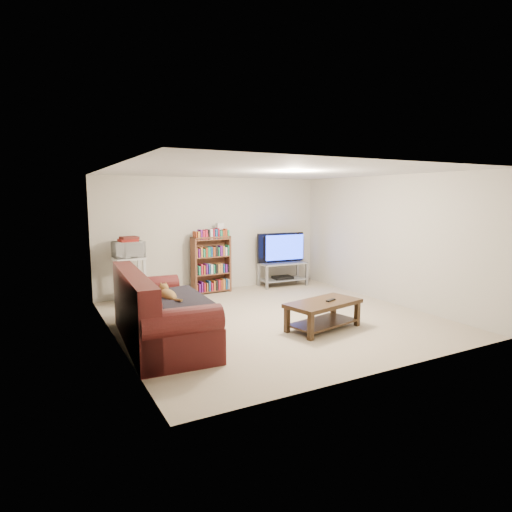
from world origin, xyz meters
TOP-DOWN VIEW (x-y plane):
  - floor at (0.00, 0.00)m, footprint 5.00×5.00m
  - ceiling at (0.00, 0.00)m, footprint 5.00×5.00m
  - wall_back at (0.00, 2.50)m, footprint 5.00×0.00m
  - wall_front at (0.00, -2.50)m, footprint 5.00×0.00m
  - wall_left at (-2.50, 0.00)m, footprint 0.00×5.00m
  - wall_right at (2.50, 0.00)m, footprint 0.00×5.00m
  - sofa at (-2.02, -0.27)m, footprint 1.15×2.40m
  - blanket at (-1.84, -0.44)m, footprint 0.93×1.19m
  - cat at (-1.83, -0.23)m, footprint 0.29×0.65m
  - coffee_table at (0.38, -0.87)m, footprint 1.28×0.83m
  - remote at (0.50, -0.90)m, footprint 0.20×0.12m
  - tv_stand at (1.50, 2.13)m, footprint 1.09×0.54m
  - television at (1.50, 2.13)m, footprint 1.15×0.22m
  - dvd_player at (1.50, 2.13)m, footprint 0.44×0.32m
  - bookshelf at (-0.18, 2.24)m, footprint 0.83×0.30m
  - shelf_clutter at (-0.08, 2.26)m, footprint 0.60×0.21m
  - microwave_stand at (-1.88, 2.11)m, footprint 0.59×0.45m
  - microwave at (-1.88, 2.11)m, footprint 0.58×0.42m
  - game_boxes at (-1.88, 2.11)m, footprint 0.35×0.31m

SIDE VIEW (x-z plane):
  - floor at x=0.00m, z-range 0.00..0.00m
  - dvd_player at x=1.50m, z-range 0.16..0.22m
  - coffee_table at x=0.38m, z-range 0.08..0.52m
  - sofa at x=-2.02m, z-range -0.15..0.84m
  - tv_stand at x=1.50m, z-range 0.09..0.62m
  - remote at x=0.50m, z-range 0.43..0.45m
  - microwave_stand at x=-1.88m, z-range 0.12..1.00m
  - blanket at x=-1.84m, z-range 0.48..0.67m
  - bookshelf at x=-0.18m, z-range 0.02..1.21m
  - cat at x=-1.83m, z-range 0.54..0.73m
  - television at x=1.50m, z-range 0.53..1.19m
  - microwave at x=-1.88m, z-range 0.88..1.18m
  - wall_back at x=0.00m, z-range -1.30..3.70m
  - wall_front at x=0.00m, z-range -1.30..3.70m
  - wall_left at x=-2.50m, z-range -1.30..3.70m
  - wall_right at x=2.50m, z-range -1.30..3.70m
  - game_boxes at x=-1.88m, z-range 1.18..1.23m
  - shelf_clutter at x=-0.08m, z-range 1.15..1.43m
  - ceiling at x=0.00m, z-range 2.40..2.40m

